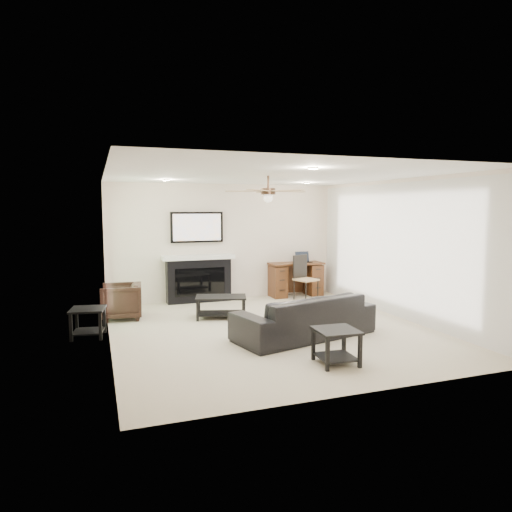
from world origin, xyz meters
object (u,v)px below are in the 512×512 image
Objects in this scene: coffee_table at (221,307)px; desk at (295,279)px; fireplace_unit at (199,257)px; sofa at (304,316)px; armchair at (121,301)px.

desk is at bearing 50.66° from coffee_table.
fireplace_unit is (-0.07, 1.55, 0.75)m from coffee_table.
fireplace_unit is at bearing 108.26° from coffee_table.
desk is (2.15, 1.50, 0.18)m from coffee_table.
coffee_table is at bearing -74.57° from sofa.
desk reaches higher than armchair.
armchair is at bearing -53.52° from sofa.
sofa is at bearing 55.87° from armchair.
desk is (2.22, -0.05, -0.57)m from fireplace_unit.
sofa is 1.17× the size of fireplace_unit.
armchair is (-2.60, 2.15, -0.01)m from sofa.
fireplace_unit reaches higher than desk.
desk is (3.85, 0.95, 0.06)m from armchair.
coffee_table is at bearing -145.17° from desk.
sofa is 3.19× the size of armchair.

